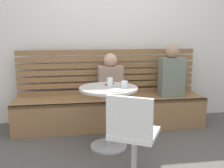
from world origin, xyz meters
TOP-DOWN VIEW (x-y plane):
  - ground at (0.00, 0.00)m, footprint 8.00×8.00m
  - back_wall at (0.00, 1.64)m, footprint 5.20×0.10m
  - booth_bench at (0.00, 1.20)m, footprint 2.70×0.52m
  - booth_backrest at (0.00, 1.44)m, footprint 2.65×0.04m
  - cafe_table at (-0.12, 0.53)m, footprint 0.68×0.68m
  - white_chair at (-0.02, -0.28)m, footprint 0.54×0.54m
  - person_adult at (0.89, 1.18)m, footprint 0.34×0.22m
  - person_child_left at (-0.00, 1.20)m, footprint 0.34×0.22m
  - cup_water_clear at (-0.10, 0.54)m, footprint 0.07×0.07m
  - cup_glass_short at (0.05, 0.47)m, footprint 0.08×0.08m
  - plate_small at (-0.07, 0.32)m, footprint 0.17×0.17m
  - phone_on_table at (-0.09, 0.69)m, footprint 0.13×0.16m

SIDE VIEW (x-z plane):
  - ground at x=0.00m, z-range 0.00..0.00m
  - booth_bench at x=0.00m, z-range 0.00..0.44m
  - white_chair at x=-0.02m, z-range 0.04..0.89m
  - cafe_table at x=-0.12m, z-range 0.15..0.89m
  - person_child_left at x=0.00m, z-range 0.40..1.04m
  - phone_on_table at x=-0.09m, z-range 0.74..0.75m
  - plate_small at x=-0.07m, z-range 0.74..0.75m
  - person_adult at x=0.89m, z-range 0.40..1.14m
  - booth_backrest at x=0.00m, z-range 0.44..1.11m
  - cup_glass_short at x=0.05m, z-range 0.74..0.82m
  - cup_water_clear at x=-0.10m, z-range 0.74..0.85m
  - back_wall at x=0.00m, z-range 0.00..2.90m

